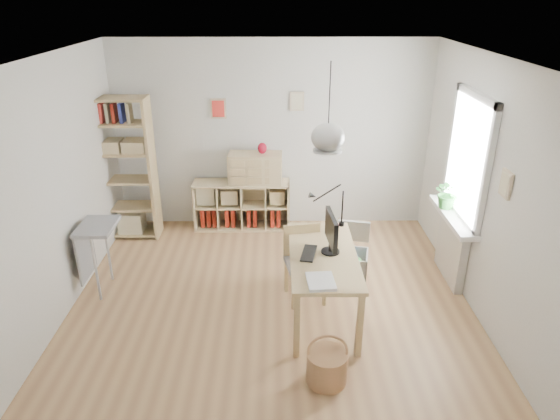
{
  "coord_description": "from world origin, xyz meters",
  "views": [
    {
      "loc": [
        0.06,
        -4.73,
        3.28
      ],
      "look_at": [
        0.1,
        0.3,
        1.05
      ],
      "focal_mm": 32.0,
      "sensor_mm": 36.0,
      "label": 1
    }
  ],
  "objects_px": {
    "desk": "(323,261)",
    "drawer_chest": "(255,168)",
    "storage_chest": "(345,257)",
    "monitor": "(331,232)",
    "chair": "(304,258)",
    "tall_bookshelf": "(124,164)",
    "cube_shelf": "(241,208)"
  },
  "relations": [
    {
      "from": "desk",
      "to": "drawer_chest",
      "type": "bearing_deg",
      "value": 109.89
    },
    {
      "from": "storage_chest",
      "to": "monitor",
      "type": "relative_size",
      "value": 1.52
    },
    {
      "from": "chair",
      "to": "storage_chest",
      "type": "relative_size",
      "value": 1.15
    },
    {
      "from": "drawer_chest",
      "to": "chair",
      "type": "bearing_deg",
      "value": -68.6
    },
    {
      "from": "desk",
      "to": "tall_bookshelf",
      "type": "xyz_separation_m",
      "value": [
        -2.59,
        1.95,
        0.43
      ]
    },
    {
      "from": "cube_shelf",
      "to": "storage_chest",
      "type": "height_order",
      "value": "cube_shelf"
    },
    {
      "from": "tall_bookshelf",
      "to": "storage_chest",
      "type": "xyz_separation_m",
      "value": [
        2.96,
        -1.04,
        -0.89
      ]
    },
    {
      "from": "tall_bookshelf",
      "to": "storage_chest",
      "type": "bearing_deg",
      "value": -19.36
    },
    {
      "from": "cube_shelf",
      "to": "drawer_chest",
      "type": "bearing_deg",
      "value": -10.13
    },
    {
      "from": "desk",
      "to": "drawer_chest",
      "type": "height_order",
      "value": "drawer_chest"
    },
    {
      "from": "monitor",
      "to": "drawer_chest",
      "type": "xyz_separation_m",
      "value": [
        -0.87,
        2.16,
        -0.05
      ]
    },
    {
      "from": "cube_shelf",
      "to": "drawer_chest",
      "type": "relative_size",
      "value": 1.85
    },
    {
      "from": "chair",
      "to": "monitor",
      "type": "height_order",
      "value": "monitor"
    },
    {
      "from": "tall_bookshelf",
      "to": "chair",
      "type": "relative_size",
      "value": 2.32
    },
    {
      "from": "tall_bookshelf",
      "to": "chair",
      "type": "distance_m",
      "value": 2.95
    },
    {
      "from": "chair",
      "to": "drawer_chest",
      "type": "bearing_deg",
      "value": 97.85
    },
    {
      "from": "chair",
      "to": "storage_chest",
      "type": "xyz_separation_m",
      "value": [
        0.55,
        0.56,
        -0.29
      ]
    },
    {
      "from": "cube_shelf",
      "to": "tall_bookshelf",
      "type": "relative_size",
      "value": 0.7
    },
    {
      "from": "storage_chest",
      "to": "drawer_chest",
      "type": "relative_size",
      "value": 0.99
    },
    {
      "from": "desk",
      "to": "drawer_chest",
      "type": "relative_size",
      "value": 1.98
    },
    {
      "from": "storage_chest",
      "to": "drawer_chest",
      "type": "distance_m",
      "value": 1.88
    },
    {
      "from": "tall_bookshelf",
      "to": "chair",
      "type": "xyz_separation_m",
      "value": [
        2.41,
        -1.6,
        -0.6
      ]
    },
    {
      "from": "cube_shelf",
      "to": "chair",
      "type": "distance_m",
      "value": 2.07
    },
    {
      "from": "desk",
      "to": "storage_chest",
      "type": "bearing_deg",
      "value": 67.51
    },
    {
      "from": "cube_shelf",
      "to": "monitor",
      "type": "distance_m",
      "value": 2.56
    },
    {
      "from": "tall_bookshelf",
      "to": "drawer_chest",
      "type": "distance_m",
      "value": 1.82
    },
    {
      "from": "storage_chest",
      "to": "drawer_chest",
      "type": "xyz_separation_m",
      "value": [
        -1.17,
        1.28,
        0.74
      ]
    },
    {
      "from": "tall_bookshelf",
      "to": "monitor",
      "type": "bearing_deg",
      "value": -35.81
    },
    {
      "from": "cube_shelf",
      "to": "tall_bookshelf",
      "type": "height_order",
      "value": "tall_bookshelf"
    },
    {
      "from": "tall_bookshelf",
      "to": "drawer_chest",
      "type": "xyz_separation_m",
      "value": [
        1.79,
        0.24,
        -0.15
      ]
    },
    {
      "from": "desk",
      "to": "cube_shelf",
      "type": "bearing_deg",
      "value": 114.61
    },
    {
      "from": "cube_shelf",
      "to": "monitor",
      "type": "xyz_separation_m",
      "value": [
        1.1,
        -2.2,
        0.69
      ]
    }
  ]
}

